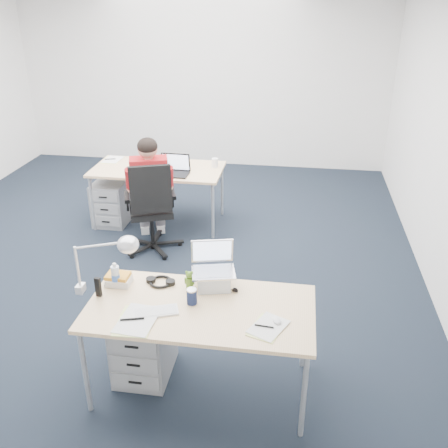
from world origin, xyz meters
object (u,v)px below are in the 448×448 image
object	(u,v)px
computer_mouse	(277,321)
cordless_phone	(98,287)
book_stack	(119,279)
can_koozie	(192,296)
desk_far	(158,172)
far_cup	(215,163)
bear_figurine	(189,279)
desk_lamp	(97,263)
silver_laptop	(213,267)
headphones	(161,281)
drawer_pedestal_far	(112,202)
water_bottle	(115,275)
office_chair	(152,225)
seated_person	(150,191)
dark_laptop	(173,165)
desk_near	(200,312)
wireless_keyboard	(156,312)
drawer_pedestal_near	(144,343)
sunglasses	(232,290)

from	to	relation	value
computer_mouse	cordless_phone	bearing A→B (deg)	152.99
book_stack	can_koozie	bearing A→B (deg)	-15.42
desk_far	far_cup	xyz separation A→B (m)	(0.69, 0.14, 0.10)
bear_figurine	desk_far	bearing A→B (deg)	111.45
desk_lamp	far_cup	world-z (taller)	desk_lamp
silver_laptop	headphones	world-z (taller)	silver_laptop
drawer_pedestal_far	headphones	world-z (taller)	headphones
drawer_pedestal_far	water_bottle	distance (m)	2.81
silver_laptop	desk_lamp	bearing A→B (deg)	-178.13
office_chair	seated_person	distance (m)	0.39
water_bottle	dark_laptop	world-z (taller)	dark_laptop
drawer_pedestal_far	book_stack	bearing A→B (deg)	-67.78
bear_figurine	cordless_phone	xyz separation A→B (m)	(-0.63, -0.21, 0.00)
water_bottle	far_cup	world-z (taller)	water_bottle
bear_figurine	dark_laptop	xyz separation A→B (m)	(-0.71, 2.37, 0.05)
office_chair	dark_laptop	distance (m)	0.78
desk_lamp	desk_near	bearing A→B (deg)	12.40
desk_far	wireless_keyboard	world-z (taller)	wireless_keyboard
silver_laptop	water_bottle	xyz separation A→B (m)	(-0.72, -0.11, -0.07)
computer_mouse	headphones	bearing A→B (deg)	136.70
drawer_pedestal_near	can_koozie	xyz separation A→B (m)	(0.40, -0.07, 0.51)
drawer_pedestal_far	cordless_phone	distance (m)	2.90
book_stack	drawer_pedestal_near	bearing A→B (deg)	-27.10
desk_near	headphones	world-z (taller)	headphones
drawer_pedestal_near	computer_mouse	size ratio (longest dim) A/B	6.08
bear_figurine	desk_lamp	size ratio (longest dim) A/B	0.28
can_koozie	book_stack	world-z (taller)	can_koozie
desk_far	far_cup	bearing A→B (deg)	11.56
drawer_pedestal_far	bear_figurine	size ratio (longest dim) A/B	3.82
silver_laptop	water_bottle	distance (m)	0.73
drawer_pedestal_near	wireless_keyboard	distance (m)	0.54
desk_far	cordless_phone	xyz separation A→B (m)	(0.34, -2.79, 0.12)
desk_near	sunglasses	world-z (taller)	sunglasses
bear_figurine	book_stack	distance (m)	0.54
headphones	dark_laptop	distance (m)	2.40
desk_lamp	far_cup	bearing A→B (deg)	99.41
drawer_pedestal_near	can_koozie	distance (m)	0.66
computer_mouse	desk_lamp	bearing A→B (deg)	151.66
headphones	bear_figurine	bearing A→B (deg)	-2.62
computer_mouse	desk_near	bearing A→B (deg)	147.82
wireless_keyboard	dark_laptop	world-z (taller)	dark_laptop
desk_near	can_koozie	distance (m)	0.13
wireless_keyboard	cordless_phone	size ratio (longest dim) A/B	2.02
book_stack	desk_lamp	size ratio (longest dim) A/B	0.36
can_koozie	sunglasses	distance (m)	0.33
far_cup	sunglasses	bearing A→B (deg)	-77.80
silver_laptop	computer_mouse	distance (m)	0.64
computer_mouse	far_cup	size ratio (longest dim) A/B	0.80
drawer_pedestal_far	dark_laptop	size ratio (longest dim) A/B	1.59
seated_person	can_koozie	bearing A→B (deg)	-84.19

